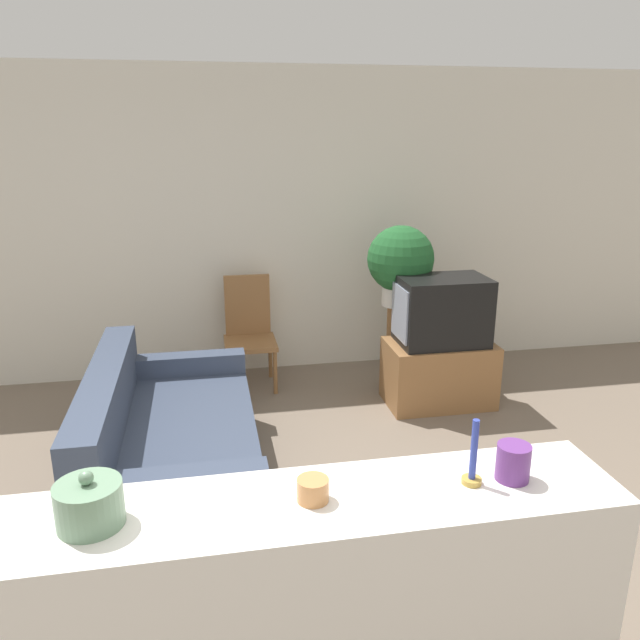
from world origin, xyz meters
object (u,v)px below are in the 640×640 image
at_px(television, 442,311).
at_px(decorative_bowl, 89,504).
at_px(potted_plant, 401,262).
at_px(wooden_chair, 249,329).
at_px(couch, 169,447).

relative_size(television, decorative_bowl, 3.41).
relative_size(potted_plant, decorative_bowl, 3.25).
height_order(wooden_chair, potted_plant, potted_plant).
distance_m(couch, potted_plant, 2.43).
xyz_separation_m(couch, television, (2.11, 0.89, 0.52)).
distance_m(wooden_chair, decorative_bowl, 3.56).
distance_m(couch, wooden_chair, 1.74).
bearing_deg(potted_plant, television, -59.71).
height_order(wooden_chair, decorative_bowl, decorative_bowl).
relative_size(couch, wooden_chair, 1.91).
xyz_separation_m(couch, wooden_chair, (0.63, 1.60, 0.23)).
xyz_separation_m(television, potted_plant, (-0.23, 0.39, 0.32)).
xyz_separation_m(television, decorative_bowl, (-2.22, -2.72, 0.28)).
bearing_deg(television, decorative_bowl, -129.19).
bearing_deg(potted_plant, decorative_bowl, -122.60).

